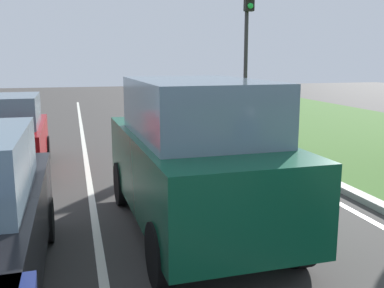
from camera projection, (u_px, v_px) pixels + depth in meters
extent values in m
plane|color=#383533|center=(115.00, 162.00, 11.29)|extent=(60.00, 60.00, 0.00)
cube|color=silver|center=(87.00, 164.00, 11.11)|extent=(0.12, 32.00, 0.01)
cube|color=silver|center=(249.00, 154.00, 12.19)|extent=(0.12, 32.00, 0.01)
cube|color=#9E9B93|center=(266.00, 151.00, 12.31)|extent=(0.24, 48.00, 0.12)
cube|color=#0C472D|center=(194.00, 170.00, 6.70)|extent=(2.05, 4.56, 1.10)
cube|color=slate|center=(197.00, 108.00, 6.38)|extent=(1.79, 2.76, 0.80)
cylinder|color=black|center=(122.00, 183.00, 8.00)|extent=(0.25, 0.77, 0.76)
cylinder|color=black|center=(215.00, 176.00, 8.49)|extent=(0.25, 0.77, 0.76)
cylinder|color=black|center=(160.00, 254.00, 5.12)|extent=(0.25, 0.77, 0.76)
cylinder|color=black|center=(297.00, 237.00, 5.61)|extent=(0.25, 0.77, 0.76)
cylinder|color=black|center=(45.00, 220.00, 6.37)|extent=(0.22, 0.64, 0.64)
cube|color=maroon|center=(6.00, 143.00, 10.10)|extent=(1.68, 3.72, 0.80)
cube|color=slate|center=(2.00, 111.00, 9.72)|extent=(1.50, 1.92, 0.68)
cylinder|color=black|center=(45.00, 148.00, 11.57)|extent=(0.23, 0.60, 0.60)
cylinder|color=black|center=(40.00, 171.00, 9.18)|extent=(0.23, 0.60, 0.60)
cylinder|color=#2D2D2D|center=(246.00, 55.00, 16.20)|extent=(0.14, 0.14, 5.30)
sphere|color=green|center=(250.00, 6.00, 15.57)|extent=(0.20, 0.20, 0.20)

